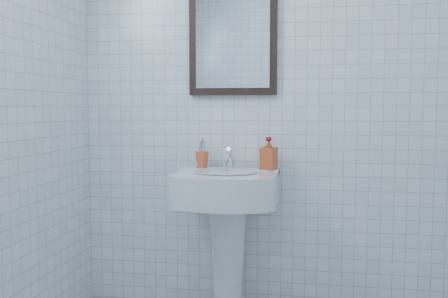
# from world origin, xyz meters

# --- Properties ---
(wall_back) EXTENTS (2.20, 0.02, 2.50)m
(wall_back) POSITION_xyz_m (0.00, 1.20, 1.25)
(wall_back) COLOR white
(wall_back) RESTS_ON ground
(wall_front) EXTENTS (2.20, 0.02, 2.50)m
(wall_front) POSITION_xyz_m (0.00, -1.20, 1.25)
(wall_front) COLOR white
(wall_front) RESTS_ON ground
(washbasin) EXTENTS (0.54, 0.40, 0.84)m
(washbasin) POSITION_xyz_m (-0.21, 0.99, 0.56)
(washbasin) COLOR white
(washbasin) RESTS_ON ground
(faucet) EXTENTS (0.05, 0.11, 0.13)m
(faucet) POSITION_xyz_m (-0.21, 1.08, 0.88)
(faucet) COLOR silver
(faucet) RESTS_ON washbasin
(toothbrush_cup) EXTENTS (0.10, 0.10, 0.09)m
(toothbrush_cup) POSITION_xyz_m (-0.38, 1.11, 0.88)
(toothbrush_cup) COLOR #D5542B
(toothbrush_cup) RESTS_ON washbasin
(soap_dispenser) EXTENTS (0.10, 0.10, 0.18)m
(soap_dispenser) POSITION_xyz_m (0.00, 1.10, 0.92)
(soap_dispenser) COLOR #C03912
(soap_dispenser) RESTS_ON washbasin
(wall_mirror) EXTENTS (0.50, 0.04, 0.62)m
(wall_mirror) POSITION_xyz_m (-0.21, 1.18, 1.55)
(wall_mirror) COLOR black
(wall_mirror) RESTS_ON wall_back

